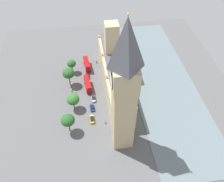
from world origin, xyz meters
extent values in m
plane|color=#565659|center=(0.00, 0.00, 0.00)|extent=(128.18, 128.18, 0.00)
cube|color=slate|center=(-27.96, 0.00, 0.12)|extent=(32.71, 115.36, 0.25)
cube|color=tan|center=(-2.00, 0.00, 6.83)|extent=(10.73, 58.18, 13.66)
cube|color=tan|center=(-2.00, -10.47, 15.41)|extent=(6.77, 6.77, 30.82)
cube|color=#4C4C54|center=(-2.00, 0.00, 14.46)|extent=(8.16, 55.85, 1.60)
cone|color=tan|center=(2.97, -26.18, 15.14)|extent=(1.20, 1.20, 2.97)
cone|color=tan|center=(2.97, -8.73, 14.91)|extent=(1.20, 1.20, 2.50)
cone|color=tan|center=(2.97, 8.73, 14.76)|extent=(1.20, 1.20, 2.19)
cone|color=tan|center=(2.97, 26.18, 15.09)|extent=(1.20, 1.20, 2.86)
cube|color=tan|center=(-0.07, 34.67, 15.66)|extent=(8.00, 8.00, 31.32)
cube|color=tan|center=(-0.07, 34.67, 36.16)|extent=(8.80, 8.80, 9.68)
cylinder|color=silver|center=(4.48, 34.67, 36.16)|extent=(0.25, 6.08, 6.08)
torus|color=black|center=(4.48, 34.67, 36.16)|extent=(0.24, 6.32, 6.32)
cylinder|color=silver|center=(-0.07, 30.12, 36.16)|extent=(6.08, 0.25, 6.08)
torus|color=black|center=(-0.07, 30.12, 36.16)|extent=(6.32, 0.24, 6.32)
pyramid|color=#4C4C54|center=(-0.07, 34.67, 49.67)|extent=(8.80, 8.80, 17.33)
sphere|color=gold|center=(-0.07, 34.67, 58.74)|extent=(0.80, 0.80, 0.80)
cube|color=#B20C0F|center=(11.37, -16.93, 2.65)|extent=(3.53, 10.70, 4.20)
cube|color=black|center=(11.37, -16.93, 2.73)|extent=(3.55, 10.30, 0.70)
cylinder|color=black|center=(9.86, -13.39, 0.55)|extent=(0.46, 1.13, 1.10)
cylinder|color=black|center=(12.15, -13.16, 0.55)|extent=(0.46, 1.13, 1.10)
cylinder|color=black|center=(10.59, -20.70, 0.55)|extent=(0.46, 1.13, 1.10)
cylinder|color=black|center=(12.88, -20.47, 0.55)|extent=(0.46, 1.13, 1.10)
cube|color=black|center=(11.79, -8.46, 0.72)|extent=(1.79, 4.32, 0.75)
cube|color=black|center=(11.79, -8.67, 1.42)|extent=(1.50, 2.42, 0.65)
cylinder|color=black|center=(10.98, -7.08, 0.34)|extent=(0.25, 0.68, 0.68)
cylinder|color=black|center=(12.60, -7.07, 0.34)|extent=(0.25, 0.68, 0.68)
cylinder|color=black|center=(10.99, -9.84, 0.34)|extent=(0.25, 0.68, 0.68)
cylinder|color=black|center=(12.61, -9.84, 0.34)|extent=(0.25, 0.68, 0.68)
cube|color=#B20C0F|center=(12.11, -0.16, 2.65)|extent=(3.46, 10.69, 4.20)
cube|color=black|center=(12.11, -0.16, 2.73)|extent=(3.49, 10.29, 0.70)
cylinder|color=black|center=(10.62, 3.39, 0.55)|extent=(0.45, 1.13, 1.10)
cylinder|color=black|center=(12.91, 3.60, 0.55)|extent=(0.45, 1.13, 1.10)
cylinder|color=black|center=(11.31, -3.93, 0.55)|extent=(0.45, 1.13, 1.10)
cylinder|color=black|center=(13.60, -3.72, 0.55)|extent=(0.45, 1.13, 1.10)
cube|color=#B7B7BC|center=(9.95, 9.01, 0.72)|extent=(1.84, 4.21, 0.75)
cube|color=black|center=(9.96, 8.80, 1.42)|extent=(1.54, 2.36, 0.65)
cylinder|color=black|center=(9.12, 10.34, 0.34)|extent=(0.26, 0.68, 0.68)
cylinder|color=black|center=(10.77, 10.36, 0.34)|extent=(0.26, 0.68, 0.68)
cylinder|color=black|center=(9.14, 7.66, 0.34)|extent=(0.26, 0.68, 0.68)
cylinder|color=black|center=(10.79, 7.67, 0.34)|extent=(0.26, 0.68, 0.68)
cube|color=navy|center=(11.15, 14.69, 0.72)|extent=(2.07, 4.56, 0.75)
cube|color=black|center=(11.14, 14.91, 1.42)|extent=(1.67, 2.58, 0.65)
cylinder|color=black|center=(12.07, 13.31, 0.34)|extent=(0.28, 0.69, 0.68)
cylinder|color=black|center=(10.39, 13.22, 0.34)|extent=(0.28, 0.69, 0.68)
cylinder|color=black|center=(11.92, 16.16, 0.34)|extent=(0.28, 0.69, 0.68)
cylinder|color=black|center=(10.24, 16.08, 0.34)|extent=(0.28, 0.69, 0.68)
cube|color=gold|center=(11.80, 21.77, 0.72)|extent=(1.86, 4.72, 0.75)
cube|color=black|center=(11.80, 22.01, 1.42)|extent=(1.54, 2.65, 0.65)
cylinder|color=black|center=(12.63, 20.28, 0.34)|extent=(0.26, 0.68, 0.68)
cylinder|color=black|center=(11.01, 20.26, 0.34)|extent=(0.26, 0.68, 0.68)
cylinder|color=black|center=(12.58, 23.29, 0.34)|extent=(0.26, 0.68, 0.68)
cylinder|color=black|center=(10.96, 23.26, 0.34)|extent=(0.26, 0.68, 0.68)
cylinder|color=gray|center=(5.97, 24.49, 0.69)|extent=(0.57, 0.57, 1.38)
sphere|color=#8C6647|center=(5.97, 24.49, 1.51)|extent=(0.27, 0.27, 0.27)
cube|color=black|center=(5.69, 24.57, 0.76)|extent=(0.18, 0.33, 0.25)
cylinder|color=gray|center=(5.64, -20.58, 0.71)|extent=(0.67, 0.67, 1.43)
sphere|color=#8C6647|center=(5.64, -20.58, 1.57)|extent=(0.27, 0.27, 0.27)
cube|color=black|center=(5.86, -20.78, 0.79)|extent=(0.30, 0.31, 0.26)
cylinder|color=navy|center=(5.45, -20.62, 0.69)|extent=(0.56, 0.56, 1.38)
sphere|color=beige|center=(5.45, -20.62, 1.51)|extent=(0.27, 0.27, 0.27)
cube|color=maroon|center=(5.37, -20.34, 0.76)|extent=(0.33, 0.18, 0.25)
cylinder|color=brown|center=(21.34, -4.26, 2.73)|extent=(0.56, 0.56, 5.46)
ellipsoid|color=#235623|center=(21.34, -4.26, 7.79)|extent=(6.20, 6.20, 5.27)
cylinder|color=brown|center=(19.77, -14.27, 2.13)|extent=(0.56, 0.56, 4.26)
ellipsoid|color=#235623|center=(19.77, -14.27, 6.08)|extent=(4.84, 4.84, 4.12)
cylinder|color=brown|center=(19.64, 13.12, 1.97)|extent=(0.56, 0.56, 3.94)
ellipsoid|color=#2D6628|center=(19.64, 13.12, 6.17)|extent=(5.93, 5.93, 5.04)
cylinder|color=brown|center=(22.06, 26.22, 2.61)|extent=(0.56, 0.56, 5.22)
ellipsoid|color=#235623|center=(22.06, 26.22, 7.47)|extent=(5.99, 5.99, 5.10)
cylinder|color=black|center=(20.30, 1.47, 2.67)|extent=(0.18, 0.18, 5.34)
sphere|color=#F2EAC6|center=(20.30, 1.47, 5.62)|extent=(0.56, 0.56, 0.56)
cylinder|color=black|center=(20.28, 5.59, 2.71)|extent=(0.18, 0.18, 5.42)
sphere|color=#F2EAC6|center=(20.28, 5.59, 5.70)|extent=(0.56, 0.56, 0.56)
camera|label=1|loc=(12.42, 92.03, 88.99)|focal=38.62mm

